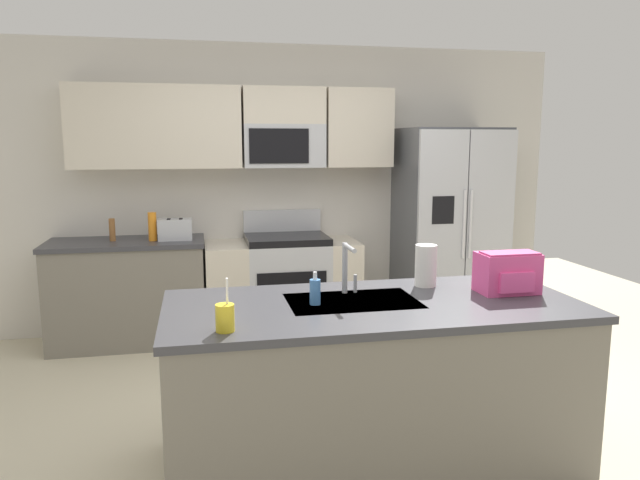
{
  "coord_description": "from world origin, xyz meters",
  "views": [
    {
      "loc": [
        -0.8,
        -3.39,
        1.72
      ],
      "look_at": [
        0.02,
        0.6,
        1.05
      ],
      "focal_mm": 33.33,
      "sensor_mm": 36.0,
      "label": 1
    }
  ],
  "objects": [
    {
      "name": "range_oven",
      "position": [
        -0.07,
        1.8,
        0.44
      ],
      "size": [
        1.36,
        0.61,
        1.1
      ],
      "color": "#B7BABF",
      "rests_on": "ground"
    },
    {
      "name": "refrigerator",
      "position": [
        1.49,
        1.73,
        0.93
      ],
      "size": [
        0.9,
        0.76,
        1.85
      ],
      "color": "#4C4F54",
      "rests_on": "ground"
    },
    {
      "name": "kitchen_wall_unit",
      "position": [
        -0.14,
        2.08,
        1.47
      ],
      "size": [
        5.2,
        0.43,
        2.6
      ],
      "color": "beige",
      "rests_on": "ground"
    },
    {
      "name": "ground_plane",
      "position": [
        0.0,
        0.0,
        0.0
      ],
      "size": [
        9.0,
        9.0,
        0.0
      ],
      "primitive_type": "plane",
      "color": "beige",
      "rests_on": "ground"
    },
    {
      "name": "back_counter",
      "position": [
        -1.41,
        1.8,
        0.45
      ],
      "size": [
        1.31,
        0.63,
        0.9
      ],
      "color": "slate",
      "rests_on": "ground"
    },
    {
      "name": "sink_faucet",
      "position": [
        -0.02,
        -0.32,
        1.07
      ],
      "size": [
        0.08,
        0.21,
        0.28
      ],
      "color": "#B7BABF",
      "rests_on": "island_counter"
    },
    {
      "name": "pepper_mill",
      "position": [
        -1.51,
        1.8,
        1.0
      ],
      "size": [
        0.05,
        0.05,
        0.19
      ],
      "primitive_type": "cylinder",
      "color": "brown",
      "rests_on": "back_counter"
    },
    {
      "name": "island_counter",
      "position": [
        0.08,
        -0.52,
        0.45
      ],
      "size": [
        2.15,
        0.97,
        0.9
      ],
      "color": "slate",
      "rests_on": "ground"
    },
    {
      "name": "bottle_orange",
      "position": [
        -1.18,
        1.74,
        1.02
      ],
      "size": [
        0.07,
        0.07,
        0.24
      ],
      "primitive_type": "cylinder",
      "color": "orange",
      "rests_on": "back_counter"
    },
    {
      "name": "soap_dispenser",
      "position": [
        -0.23,
        -0.49,
        0.97
      ],
      "size": [
        0.06,
        0.06,
        0.17
      ],
      "color": "#4C8CD8",
      "rests_on": "island_counter"
    },
    {
      "name": "backpack",
      "position": [
        0.86,
        -0.47,
        1.02
      ],
      "size": [
        0.32,
        0.22,
        0.23
      ],
      "color": "#EA4C93",
      "rests_on": "island_counter"
    },
    {
      "name": "paper_towel_roll",
      "position": [
        0.47,
        -0.23,
        1.02
      ],
      "size": [
        0.12,
        0.12,
        0.24
      ],
      "primitive_type": "cylinder",
      "color": "white",
      "rests_on": "island_counter"
    },
    {
      "name": "drink_cup_yellow",
      "position": [
        -0.7,
        -0.85,
        0.96
      ],
      "size": [
        0.08,
        0.08,
        0.24
      ],
      "color": "yellow",
      "rests_on": "island_counter"
    },
    {
      "name": "toaster",
      "position": [
        -1.0,
        1.75,
        0.99
      ],
      "size": [
        0.28,
        0.16,
        0.18
      ],
      "color": "#B7BABF",
      "rests_on": "back_counter"
    }
  ]
}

